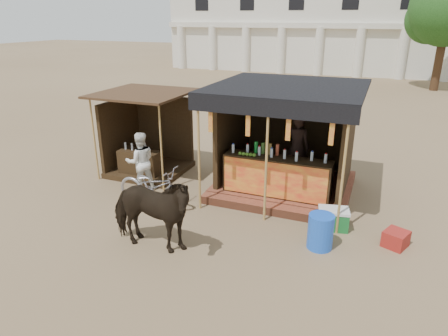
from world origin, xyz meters
TOP-DOWN VIEW (x-y plane):
  - ground at (0.00, 0.00)m, footprint 120.00×120.00m
  - main_stall at (1.01, 3.36)m, footprint 3.60×3.61m
  - secondary_stall at (-3.17, 3.24)m, footprint 2.40×2.40m
  - cow at (-0.71, -0.44)m, footprint 1.91×0.90m
  - motorbike at (-1.72, 1.30)m, footprint 1.89×0.67m
  - bystander at (-2.51, 2.00)m, footprint 0.97×0.94m
  - blue_barrel at (2.35, 0.85)m, footprint 0.58×0.58m
  - red_crate at (3.75, 1.46)m, footprint 0.56×0.58m
  - cooler at (2.49, 1.74)m, footprint 0.72×0.56m
  - background_building at (-2.00, 29.94)m, footprint 26.00×7.45m
  - tree at (5.81, 22.14)m, footprint 4.50×4.40m

SIDE VIEW (x-z plane):
  - ground at x=0.00m, z-range 0.00..0.00m
  - red_crate at x=3.75m, z-range 0.00..0.33m
  - cooler at x=2.49m, z-range 0.00..0.46m
  - blue_barrel at x=2.35m, z-range 0.00..0.71m
  - motorbike at x=-1.72m, z-range 0.00..0.99m
  - bystander at x=-2.51m, z-range 0.00..1.57m
  - cow at x=-0.71m, z-range 0.00..1.59m
  - secondary_stall at x=-3.17m, z-range -0.34..2.04m
  - main_stall at x=1.01m, z-range -0.36..2.42m
  - background_building at x=-2.00m, z-range -0.11..8.07m
  - tree at x=5.81m, z-range 1.13..8.13m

